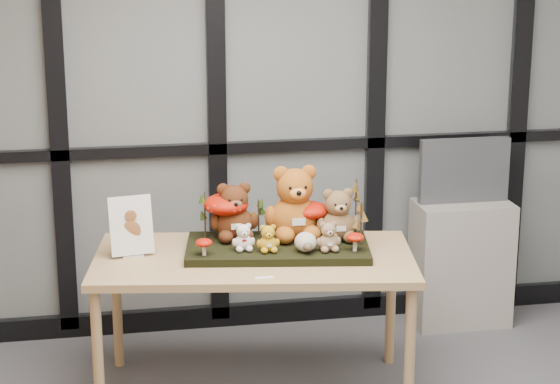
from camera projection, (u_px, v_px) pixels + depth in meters
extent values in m
plane|color=beige|center=(296.00, 82.00, 5.60)|extent=(5.00, 0.00, 5.00)
cube|color=#2D383F|center=(297.00, 83.00, 5.57)|extent=(4.90, 0.02, 2.70)
cube|color=black|center=(296.00, 310.00, 5.93)|extent=(4.90, 0.06, 0.12)
cube|color=black|center=(297.00, 145.00, 5.66)|extent=(4.90, 0.06, 0.06)
cube|color=black|center=(56.00, 90.00, 5.34)|extent=(0.10, 0.06, 2.70)
cube|color=black|center=(216.00, 85.00, 5.49)|extent=(0.10, 0.06, 2.70)
cube|color=black|center=(376.00, 81.00, 5.65)|extent=(0.10, 0.06, 2.70)
cube|color=black|center=(520.00, 76.00, 5.80)|extent=(0.10, 0.06, 2.70)
cube|color=tan|center=(254.00, 260.00, 4.85)|extent=(1.63, 0.99, 0.04)
cylinder|color=tan|center=(98.00, 359.00, 4.61)|extent=(0.05, 0.05, 0.68)
cylinder|color=tan|center=(117.00, 305.00, 5.25)|extent=(0.05, 0.05, 0.68)
cylinder|color=tan|center=(410.00, 356.00, 4.65)|extent=(0.05, 0.05, 0.68)
cylinder|color=tan|center=(391.00, 302.00, 5.29)|extent=(0.05, 0.05, 0.68)
cube|color=black|center=(277.00, 248.00, 4.90)|extent=(0.94, 0.57, 0.04)
cube|color=silver|center=(132.00, 255.00, 4.85)|extent=(0.11, 0.08, 0.01)
cube|color=white|center=(131.00, 225.00, 4.81)|extent=(0.21, 0.10, 0.28)
ellipsoid|color=brown|center=(131.00, 231.00, 4.81)|extent=(0.09, 0.01, 0.10)
ellipsoid|color=brown|center=(131.00, 216.00, 4.79)|extent=(0.06, 0.01, 0.06)
cube|color=white|center=(265.00, 278.00, 4.56)|extent=(0.09, 0.03, 0.00)
cube|color=gray|center=(461.00, 263.00, 5.82)|extent=(0.54, 0.32, 0.72)
cube|color=#46494D|center=(464.00, 170.00, 5.69)|extent=(0.52, 0.05, 0.37)
cube|color=black|center=(466.00, 171.00, 5.67)|extent=(0.45, 0.00, 0.30)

